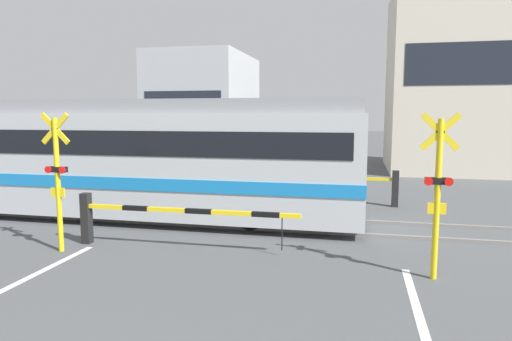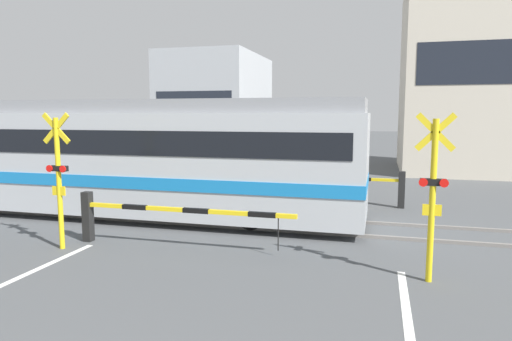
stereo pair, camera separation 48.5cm
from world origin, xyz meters
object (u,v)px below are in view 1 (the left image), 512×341
object	(u,v)px
crossing_signal_left	(58,176)
pedestrian	(295,167)
crossing_barrier_far	(350,182)
crossing_signal_right	(438,189)
crossing_barrier_near	(144,214)
commuter_train	(98,155)

from	to	relation	value
crossing_signal_left	pedestrian	world-z (taller)	crossing_signal_left
crossing_barrier_far	crossing_signal_right	size ratio (longest dim) A/B	1.68
crossing_signal_left	crossing_barrier_near	bearing A→B (deg)	22.45
crossing_barrier_far	pedestrian	bearing A→B (deg)	140.86
crossing_barrier_far	pedestrian	distance (m)	2.63
crossing_barrier_near	crossing_signal_left	xyz separation A→B (m)	(-1.65, -0.68, 0.91)
crossing_barrier_near	commuter_train	bearing A→B (deg)	135.52
commuter_train	pedestrian	world-z (taller)	commuter_train
crossing_barrier_near	crossing_signal_right	size ratio (longest dim) A/B	1.68
crossing_signal_left	pedestrian	xyz separation A→B (m)	(4.02, 8.26, -0.66)
commuter_train	pedestrian	distance (m)	7.11
pedestrian	commuter_train	bearing A→B (deg)	-136.70
crossing_barrier_near	crossing_signal_right	xyz separation A→B (m)	(6.05, -0.68, 0.91)
crossing_barrier_near	crossing_signal_left	distance (m)	2.00
crossing_barrier_near	pedestrian	distance (m)	7.94
crossing_signal_right	pedestrian	distance (m)	9.06
pedestrian	crossing_signal_left	bearing A→B (deg)	-115.95
crossing_barrier_far	pedestrian	size ratio (longest dim) A/B	2.92
commuter_train	crossing_signal_left	world-z (taller)	commuter_train
crossing_barrier_near	crossing_barrier_far	world-z (taller)	same
crossing_signal_left	commuter_train	bearing A→B (deg)	108.32
crossing_barrier_near	crossing_signal_right	world-z (taller)	crossing_signal_right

